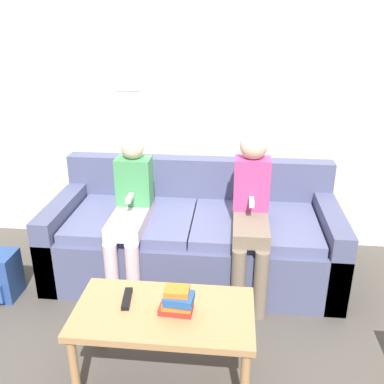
{
  "coord_description": "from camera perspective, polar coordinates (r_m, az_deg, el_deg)",
  "views": [
    {
      "loc": [
        0.27,
        -2.24,
        1.78
      ],
      "look_at": [
        0.0,
        0.43,
        0.69
      ],
      "focal_mm": 40.0,
      "sensor_mm": 36.0,
      "label": 1
    }
  ],
  "objects": [
    {
      "name": "ground_plane",
      "position": [
        2.87,
        -0.9,
        -16.19
      ],
      "size": [
        10.0,
        10.0,
        0.0
      ],
      "primitive_type": "plane",
      "color": "#4C4742"
    },
    {
      "name": "person_left",
      "position": [
        2.93,
        -8.21,
        -2.26
      ],
      "size": [
        0.24,
        0.6,
        1.05
      ],
      "color": "silver",
      "rests_on": "ground_plane"
    },
    {
      "name": "person_right",
      "position": [
        2.85,
        7.9,
        -2.09
      ],
      "size": [
        0.24,
        0.6,
        1.1
      ],
      "color": "#756656",
      "rests_on": "ground_plane"
    },
    {
      "name": "coffee_table",
      "position": [
        2.25,
        -3.77,
        -16.54
      ],
      "size": [
        0.9,
        0.48,
        0.43
      ],
      "color": "#AD7F51",
      "rests_on": "ground_plane"
    },
    {
      "name": "couch",
      "position": [
        3.19,
        0.25,
        -6.11
      ],
      "size": [
        2.06,
        0.89,
        0.78
      ],
      "color": "#4C5175",
      "rests_on": "ground_plane"
    },
    {
      "name": "book_stack",
      "position": [
        2.17,
        -1.95,
        -14.36
      ],
      "size": [
        0.18,
        0.13,
        0.13
      ],
      "color": "red",
      "rests_on": "coffee_table"
    },
    {
      "name": "wall_back",
      "position": [
        3.38,
        1.2,
        13.96
      ],
      "size": [
        8.0,
        0.06,
        2.6
      ],
      "color": "silver",
      "rests_on": "ground_plane"
    },
    {
      "name": "tv_remote",
      "position": [
        2.29,
        -8.65,
        -13.88
      ],
      "size": [
        0.06,
        0.17,
        0.02
      ],
      "rotation": [
        0.0,
        0.0,
        0.12
      ],
      "color": "black",
      "rests_on": "coffee_table"
    }
  ]
}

